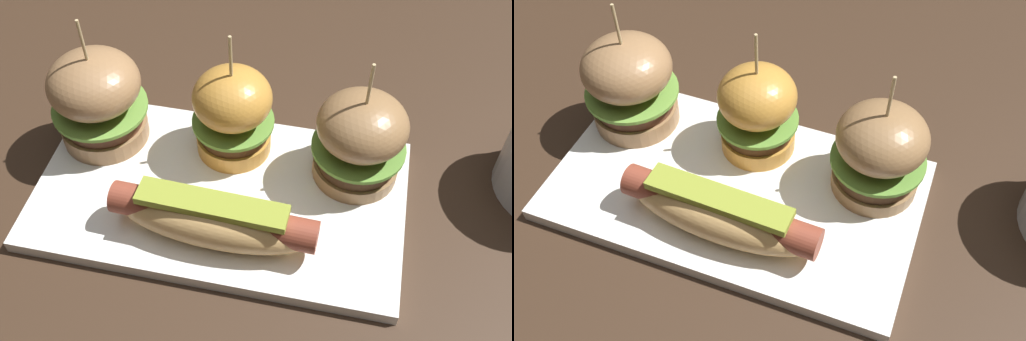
# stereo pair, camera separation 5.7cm
# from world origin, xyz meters

# --- Properties ---
(ground_plane) EXTENTS (3.00, 3.00, 0.00)m
(ground_plane) POSITION_xyz_m (0.00, 0.00, 0.00)
(ground_plane) COLOR #382619
(platter_main) EXTENTS (0.37, 0.21, 0.01)m
(platter_main) POSITION_xyz_m (0.00, 0.00, 0.01)
(platter_main) COLOR white
(platter_main) RESTS_ON ground
(hot_dog) EXTENTS (0.19, 0.06, 0.05)m
(hot_dog) POSITION_xyz_m (0.01, -0.05, 0.04)
(hot_dog) COLOR #DEAC67
(hot_dog) RESTS_ON platter_main
(slider_left) EXTENTS (0.10, 0.10, 0.15)m
(slider_left) POSITION_xyz_m (-0.14, 0.05, 0.07)
(slider_left) COLOR #9A7149
(slider_left) RESTS_ON platter_main
(slider_center) EXTENTS (0.08, 0.08, 0.14)m
(slider_center) POSITION_xyz_m (-0.00, 0.06, 0.06)
(slider_center) COLOR #C78936
(slider_center) RESTS_ON platter_main
(slider_right) EXTENTS (0.09, 0.09, 0.14)m
(slider_right) POSITION_xyz_m (0.13, 0.05, 0.06)
(slider_right) COLOR olive
(slider_right) RESTS_ON platter_main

